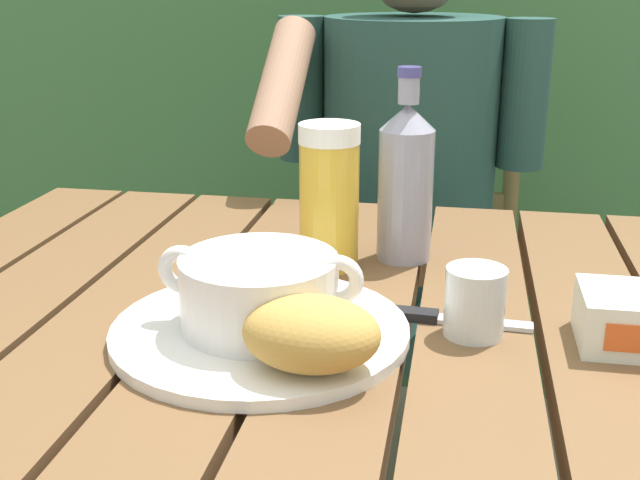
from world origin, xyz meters
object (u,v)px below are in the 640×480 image
chair_near_diner (409,281)px  bread_roll (311,334)px  person_eating (405,188)px  water_glass_small (475,302)px  serving_plate (260,331)px  table_knife (435,317)px  beer_glass (329,196)px  soup_bowl (259,290)px  beer_bottle (406,180)px

chair_near_diner → bread_roll: 1.06m
person_eating → water_glass_small: (0.12, -0.69, 0.07)m
water_glass_small → serving_plate: bearing=-168.4°
person_eating → table_knife: size_ratio=7.64×
water_glass_small → beer_glass: bearing=136.2°
chair_near_diner → beer_glass: bearing=-94.5°
person_eating → table_knife: bearing=-82.9°
person_eating → chair_near_diner: bearing=89.2°
person_eating → table_knife: person_eating is taller
bread_roll → table_knife: bearing=54.7°
chair_near_diner → table_knife: chair_near_diner is taller
bread_roll → table_knife: bread_roll is taller
bread_roll → table_knife: (0.10, 0.14, -0.04)m
chair_near_diner → serving_plate: size_ratio=3.21×
chair_near_diner → serving_plate: bearing=-95.5°
bread_roll → water_glass_small: 0.19m
chair_near_diner → water_glass_small: size_ratio=13.60×
water_glass_small → table_knife: 0.05m
person_eating → bread_roll: bearing=-91.4°
chair_near_diner → bread_roll: chair_near_diner is taller
table_knife → person_eating: bearing=97.1°
soup_bowl → beer_glass: bearing=81.0°
water_glass_small → table_knife: bearing=147.5°
beer_bottle → water_glass_small: size_ratio=3.41×
bread_roll → beer_glass: beer_glass is taller
water_glass_small → soup_bowl: bearing=-168.4°
chair_near_diner → soup_bowl: (-0.09, -0.93, 0.35)m
beer_glass → beer_bottle: size_ratio=0.74×
soup_bowl → beer_bottle: size_ratio=0.86×
beer_bottle → soup_bowl: bearing=-115.4°
table_knife → chair_near_diner: bearing=95.3°
serving_plate → table_knife: serving_plate is taller
beer_glass → bread_roll: bearing=-83.4°
chair_near_diner → person_eating: person_eating is taller
bread_roll → soup_bowl: bearing=130.6°
chair_near_diner → water_glass_small: bearing=-82.4°
serving_plate → water_glass_small: (0.21, 0.04, 0.03)m
chair_near_diner → person_eating: (-0.00, -0.19, 0.26)m
water_glass_small → table_knife: water_glass_small is taller
bread_roll → water_glass_small: bread_roll is taller
chair_near_diner → serving_plate: (-0.09, -0.93, 0.30)m
beer_glass → serving_plate: bearing=-99.0°
serving_plate → beer_glass: beer_glass is taller
soup_bowl → water_glass_small: 0.21m
bread_roll → table_knife: size_ratio=0.75×
soup_bowl → table_knife: size_ratio=1.26×
serving_plate → soup_bowl: 0.04m
table_knife → soup_bowl: bearing=-158.3°
water_glass_small → beer_bottle: bearing=112.4°
serving_plate → water_glass_small: 0.21m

